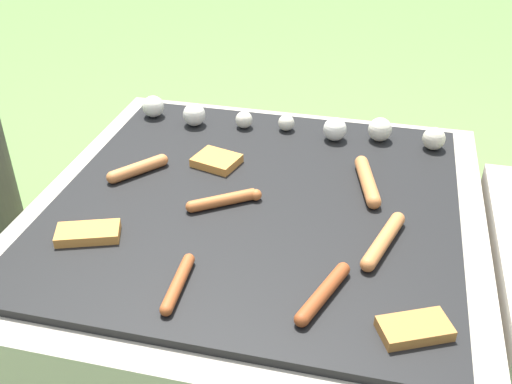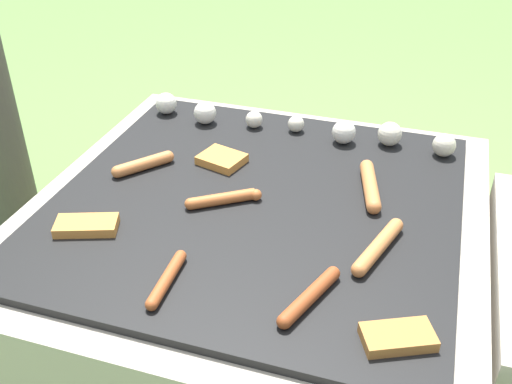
{
  "view_description": "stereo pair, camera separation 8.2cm",
  "coord_description": "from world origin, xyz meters",
  "views": [
    {
      "loc": [
        0.25,
        -1.05,
        1.16
      ],
      "look_at": [
        0.0,
        0.0,
        0.46
      ],
      "focal_mm": 42.0,
      "sensor_mm": 36.0,
      "label": 1
    },
    {
      "loc": [
        0.33,
        -1.03,
        1.16
      ],
      "look_at": [
        0.0,
        0.0,
        0.46
      ],
      "focal_mm": 42.0,
      "sensor_mm": 36.0,
      "label": 2
    }
  ],
  "objects": [
    {
      "name": "sausage_front_left",
      "position": [
        0.18,
        -0.27,
        0.46
      ],
      "size": [
        0.08,
        0.17,
        0.03
      ],
      "color": "#93421E",
      "rests_on": "grill"
    },
    {
      "name": "grill",
      "position": [
        0.0,
        0.0,
        0.22
      ],
      "size": [
        0.97,
        0.97,
        0.44
      ],
      "color": "#A89E8C",
      "rests_on": "ground_plane"
    },
    {
      "name": "sausage_mid_left",
      "position": [
        -0.29,
        0.04,
        0.46
      ],
      "size": [
        0.11,
        0.13,
        0.03
      ],
      "color": "#C6753D",
      "rests_on": "grill"
    },
    {
      "name": "bread_slice_left",
      "position": [
        0.34,
        -0.32,
        0.45
      ],
      "size": [
        0.13,
        0.1,
        0.02
      ],
      "color": "#B27033",
      "rests_on": "grill"
    },
    {
      "name": "sausage_front_right",
      "position": [
        -0.07,
        -0.31,
        0.45
      ],
      "size": [
        0.03,
        0.16,
        0.02
      ],
      "color": "#A34C23",
      "rests_on": "grill"
    },
    {
      "name": "mushroom_row",
      "position": [
        0.01,
        0.33,
        0.47
      ],
      "size": [
        0.8,
        0.09,
        0.06
      ],
      "color": "silver",
      "rests_on": "grill"
    },
    {
      "name": "sausage_front_center",
      "position": [
        0.28,
        -0.1,
        0.46
      ],
      "size": [
        0.08,
        0.19,
        0.03
      ],
      "color": "#C6753D",
      "rests_on": "grill"
    },
    {
      "name": "ground_plane",
      "position": [
        0.0,
        0.0,
        0.0
      ],
      "size": [
        14.0,
        14.0,
        0.0
      ],
      "primitive_type": "plane",
      "color": "#608442"
    },
    {
      "name": "sausage_back_left",
      "position": [
        -0.06,
        -0.04,
        0.45
      ],
      "size": [
        0.14,
        0.1,
        0.03
      ],
      "color": "#B7602D",
      "rests_on": "grill"
    },
    {
      "name": "sausage_back_center",
      "position": [
        0.23,
        0.11,
        0.46
      ],
      "size": [
        0.07,
        0.19,
        0.03
      ],
      "color": "#C6753D",
      "rests_on": "grill"
    },
    {
      "name": "bread_slice_center",
      "position": [
        -0.13,
        0.13,
        0.45
      ],
      "size": [
        0.12,
        0.11,
        0.02
      ],
      "color": "#D18438",
      "rests_on": "grill"
    },
    {
      "name": "bread_slice_right",
      "position": [
        -0.29,
        -0.21,
        0.45
      ],
      "size": [
        0.14,
        0.1,
        0.02
      ],
      "color": "#D18438",
      "rests_on": "grill"
    }
  ]
}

